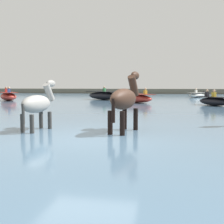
{
  "coord_description": "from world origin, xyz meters",
  "views": [
    {
      "loc": [
        2.0,
        -7.05,
        1.68
      ],
      "look_at": [
        0.34,
        1.76,
        0.86
      ],
      "focal_mm": 46.34,
      "sensor_mm": 36.0,
      "label": 1
    }
  ],
  "objects_px": {
    "boat_distant_east": "(104,96)",
    "boat_mid_channel": "(214,101)",
    "horse_trailing_dark_bay": "(125,101)",
    "boat_mid_outer": "(137,98)",
    "horse_lead_grey": "(38,105)",
    "boat_distant_west": "(197,95)",
    "boat_far_offshore": "(8,96)"
  },
  "relations": [
    {
      "from": "horse_lead_grey",
      "to": "boat_distant_east",
      "type": "bearing_deg",
      "value": 96.32
    },
    {
      "from": "boat_far_offshore",
      "to": "boat_mid_channel",
      "type": "bearing_deg",
      "value": -11.28
    },
    {
      "from": "boat_far_offshore",
      "to": "boat_distant_east",
      "type": "height_order",
      "value": "boat_distant_east"
    },
    {
      "from": "boat_mid_channel",
      "to": "boat_far_offshore",
      "type": "bearing_deg",
      "value": 168.72
    },
    {
      "from": "horse_trailing_dark_bay",
      "to": "boat_mid_channel",
      "type": "distance_m",
      "value": 12.61
    },
    {
      "from": "boat_far_offshore",
      "to": "boat_distant_east",
      "type": "xyz_separation_m",
      "value": [
        7.97,
        2.98,
        0.01
      ]
    },
    {
      "from": "boat_distant_east",
      "to": "boat_mid_channel",
      "type": "distance_m",
      "value": 10.9
    },
    {
      "from": "horse_trailing_dark_bay",
      "to": "boat_distant_east",
      "type": "height_order",
      "value": "horse_trailing_dark_bay"
    },
    {
      "from": "horse_lead_grey",
      "to": "boat_mid_channel",
      "type": "bearing_deg",
      "value": 60.44
    },
    {
      "from": "horse_lead_grey",
      "to": "boat_distant_west",
      "type": "distance_m",
      "value": 25.79
    },
    {
      "from": "boat_mid_outer",
      "to": "boat_distant_east",
      "type": "height_order",
      "value": "boat_distant_east"
    },
    {
      "from": "boat_far_offshore",
      "to": "boat_mid_channel",
      "type": "xyz_separation_m",
      "value": [
        16.84,
        -3.36,
        -0.07
      ]
    },
    {
      "from": "horse_lead_grey",
      "to": "boat_mid_outer",
      "type": "xyz_separation_m",
      "value": [
        1.42,
        14.72,
        -0.4
      ]
    },
    {
      "from": "boat_mid_outer",
      "to": "boat_far_offshore",
      "type": "height_order",
      "value": "boat_far_offshore"
    },
    {
      "from": "horse_trailing_dark_bay",
      "to": "boat_mid_outer",
      "type": "distance_m",
      "value": 14.56
    },
    {
      "from": "horse_lead_grey",
      "to": "boat_mid_channel",
      "type": "xyz_separation_m",
      "value": [
        6.83,
        12.05,
        -0.44
      ]
    },
    {
      "from": "boat_far_offshore",
      "to": "boat_mid_outer",
      "type": "bearing_deg",
      "value": -3.47
    },
    {
      "from": "horse_trailing_dark_bay",
      "to": "boat_distant_west",
      "type": "xyz_separation_m",
      "value": [
        4.44,
        24.61,
        -0.62
      ]
    },
    {
      "from": "boat_distant_west",
      "to": "boat_mid_outer",
      "type": "bearing_deg",
      "value": -118.88
    },
    {
      "from": "horse_lead_grey",
      "to": "boat_distant_west",
      "type": "xyz_separation_m",
      "value": [
        6.99,
        24.82,
        -0.47
      ]
    },
    {
      "from": "boat_mid_outer",
      "to": "boat_mid_channel",
      "type": "bearing_deg",
      "value": -26.22
    },
    {
      "from": "horse_lead_grey",
      "to": "boat_mid_channel",
      "type": "distance_m",
      "value": 13.86
    },
    {
      "from": "boat_mid_channel",
      "to": "boat_distant_west",
      "type": "height_order",
      "value": "boat_mid_channel"
    },
    {
      "from": "boat_mid_outer",
      "to": "boat_distant_west",
      "type": "bearing_deg",
      "value": 61.12
    },
    {
      "from": "horse_trailing_dark_bay",
      "to": "boat_distant_west",
      "type": "bearing_deg",
      "value": 79.77
    },
    {
      "from": "horse_trailing_dark_bay",
      "to": "boat_mid_outer",
      "type": "relative_size",
      "value": 0.58
    },
    {
      "from": "horse_trailing_dark_bay",
      "to": "boat_mid_outer",
      "type": "xyz_separation_m",
      "value": [
        -1.13,
        14.51,
        -0.55
      ]
    },
    {
      "from": "horse_lead_grey",
      "to": "boat_distant_east",
      "type": "relative_size",
      "value": 0.47
    },
    {
      "from": "boat_mid_channel",
      "to": "boat_distant_west",
      "type": "bearing_deg",
      "value": 89.28
    },
    {
      "from": "boat_far_offshore",
      "to": "horse_trailing_dark_bay",
      "type": "bearing_deg",
      "value": -50.44
    },
    {
      "from": "boat_distant_west",
      "to": "horse_trailing_dark_bay",
      "type": "bearing_deg",
      "value": -100.23
    },
    {
      "from": "horse_lead_grey",
      "to": "boat_distant_west",
      "type": "height_order",
      "value": "horse_lead_grey"
    }
  ]
}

